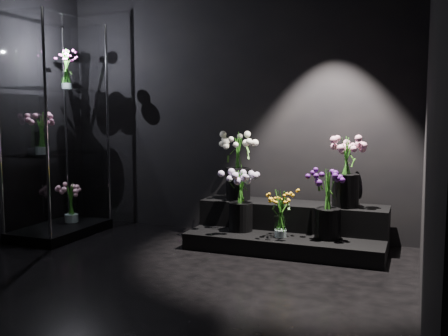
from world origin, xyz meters
The scene contains 13 objects.
floor centered at (0.00, 0.00, 0.00)m, with size 4.00×4.00×0.00m, color black.
wall_back centered at (0.00, 2.00, 1.40)m, with size 4.00×4.00×0.00m, color black.
wall_right centered at (2.00, 0.00, 1.40)m, with size 4.00×4.00×0.00m, color black.
display_riser centered at (0.77, 1.62, 0.17)m, with size 1.89×0.84×0.42m.
display_case centered at (-1.66, 1.15, 1.16)m, with size 0.63×1.05×2.31m.
bouquet_orange_bells centered at (0.76, 1.32, 0.40)m, with size 0.27×0.27×0.46m.
bouquet_lilac centered at (0.32, 1.44, 0.51)m, with size 0.48×0.48×0.60m.
bouquet_purple centered at (1.18, 1.44, 0.52)m, with size 0.38×0.38×0.65m.
bouquet_cream_roses centered at (0.18, 1.74, 0.83)m, with size 0.41×0.41×0.71m.
bouquet_pink_roses centered at (1.30, 1.70, 0.81)m, with size 0.47×0.47×0.68m.
bouquet_case_pink centered at (-1.69, 0.94, 1.13)m, with size 0.33×0.33×0.44m.
bouquet_case_magenta centered at (-1.63, 1.28, 1.80)m, with size 0.28×0.28×0.41m.
bouquet_case_base_pink centered at (-1.66, 1.34, 0.34)m, with size 0.39×0.39×0.45m.
Camera 1 is at (1.93, -3.18, 1.31)m, focal length 40.00 mm.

